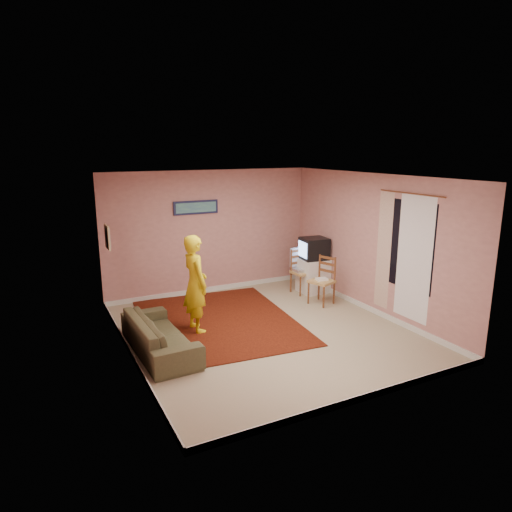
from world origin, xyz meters
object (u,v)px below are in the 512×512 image
tv_cabinet (313,275)px  sofa (160,334)px  chair_b (322,276)px  person (195,284)px  chair_a (303,267)px  crt_tv (314,249)px

tv_cabinet → sofa: (-3.75, -1.42, -0.09)m
chair_b → person: (-2.68, -0.16, 0.25)m
tv_cabinet → sofa: tv_cabinet is taller
tv_cabinet → person: bearing=-163.4°
tv_cabinet → chair_a: 0.32m
tv_cabinet → chair_a: bearing=169.8°
sofa → chair_a: bearing=-69.5°
chair_a → sofa: size_ratio=0.27×
chair_a → person: 2.89m
chair_a → sofa: 3.81m
chair_b → person: size_ratio=0.33×
chair_b → person: 2.70m
tv_cabinet → person: size_ratio=0.44×
crt_tv → person: size_ratio=0.35×
chair_b → tv_cabinet: bearing=138.6°
tv_cabinet → person: person is taller
chair_a → chair_b: (-0.05, -0.77, 0.01)m
chair_b → person: person is taller
person → chair_b: bearing=-91.4°
tv_cabinet → crt_tv: crt_tv is taller
tv_cabinet → chair_b: size_ratio=1.34×
person → crt_tv: bearing=-78.2°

